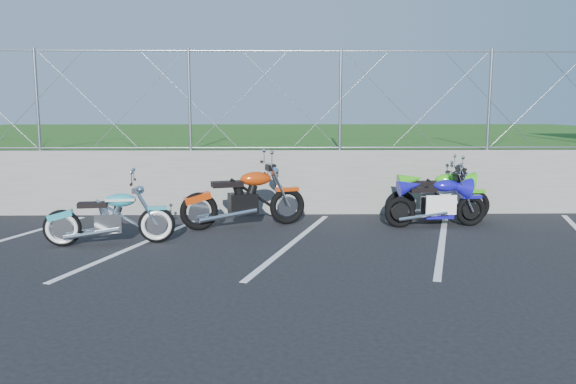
{
  "coord_description": "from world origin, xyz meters",
  "views": [
    {
      "loc": [
        -0.28,
        -7.8,
        2.11
      ],
      "look_at": [
        -0.09,
        1.3,
        0.77
      ],
      "focal_mm": 35.0,
      "sensor_mm": 36.0,
      "label": 1
    }
  ],
  "objects_px": {
    "cruiser_turquoise": "(111,219)",
    "naked_orange": "(246,200)",
    "sportbike_blue": "(437,204)",
    "sportbike_green": "(439,198)"
  },
  "relations": [
    {
      "from": "cruiser_turquoise",
      "to": "naked_orange",
      "type": "height_order",
      "value": "naked_orange"
    },
    {
      "from": "naked_orange",
      "to": "sportbike_blue",
      "type": "xyz_separation_m",
      "value": [
        3.46,
        -0.04,
        -0.07
      ]
    },
    {
      "from": "naked_orange",
      "to": "sportbike_green",
      "type": "distance_m",
      "value": 3.65
    },
    {
      "from": "cruiser_turquoise",
      "to": "sportbike_blue",
      "type": "height_order",
      "value": "cruiser_turquoise"
    },
    {
      "from": "sportbike_green",
      "to": "sportbike_blue",
      "type": "bearing_deg",
      "value": -111.37
    },
    {
      "from": "naked_orange",
      "to": "cruiser_turquoise",
      "type": "bearing_deg",
      "value": -165.64
    },
    {
      "from": "cruiser_turquoise",
      "to": "sportbike_blue",
      "type": "bearing_deg",
      "value": 3.56
    },
    {
      "from": "naked_orange",
      "to": "sportbike_green",
      "type": "relative_size",
      "value": 1.11
    },
    {
      "from": "cruiser_turquoise",
      "to": "sportbike_blue",
      "type": "distance_m",
      "value": 5.64
    },
    {
      "from": "naked_orange",
      "to": "sportbike_green",
      "type": "xyz_separation_m",
      "value": [
        3.63,
        0.43,
        -0.04
      ]
    }
  ]
}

